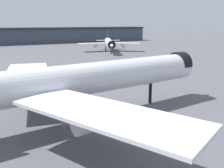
% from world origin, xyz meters
% --- Properties ---
extents(ground, '(900.00, 900.00, 0.00)m').
position_xyz_m(ground, '(0.00, 0.00, 0.00)').
color(ground, '#56565B').
extents(airliner_near_gate, '(66.63, 60.12, 17.84)m').
position_xyz_m(airliner_near_gate, '(0.34, 0.29, 7.86)').
color(airliner_near_gate, silver).
rests_on(airliner_near_gate, ground).
extents(airliner_far_taxiway, '(39.48, 44.34, 13.12)m').
position_xyz_m(airliner_far_taxiway, '(54.90, 108.09, 5.78)').
color(airliner_far_taxiway, white).
rests_on(airliner_far_taxiway, ground).
extents(terminal_building, '(176.18, 43.73, 26.35)m').
position_xyz_m(terminal_building, '(42.72, 205.30, 7.43)').
color(terminal_building, '#3D4756').
rests_on(terminal_building, ground).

